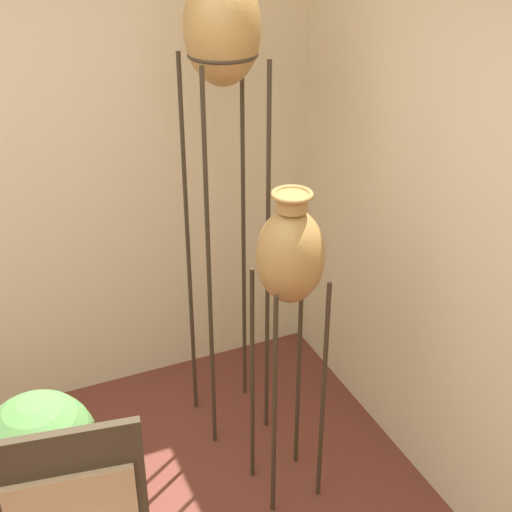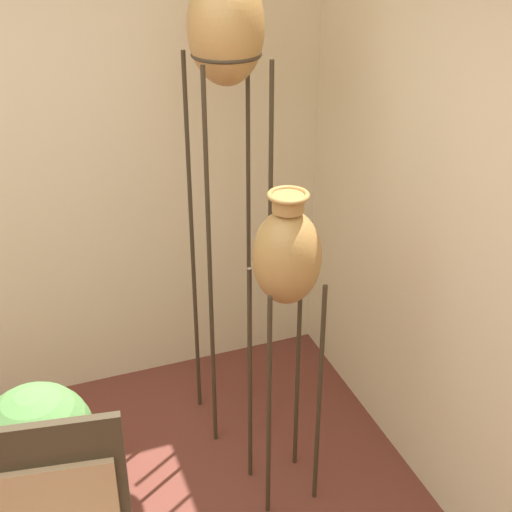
{
  "view_description": "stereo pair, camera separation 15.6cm",
  "coord_description": "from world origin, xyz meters",
  "views": [
    {
      "loc": [
        0.08,
        -1.46,
        2.53
      ],
      "look_at": [
        1.16,
        1.0,
        1.09
      ],
      "focal_mm": 50.0,
      "sensor_mm": 36.0,
      "label": 1
    },
    {
      "loc": [
        0.23,
        -1.52,
        2.53
      ],
      "look_at": [
        1.16,
        1.0,
        1.09
      ],
      "focal_mm": 50.0,
      "sensor_mm": 36.0,
      "label": 2
    }
  ],
  "objects": [
    {
      "name": "potted_plant",
      "position": [
        0.16,
        0.96,
        0.36
      ],
      "size": [
        0.49,
        0.49,
        0.65
      ],
      "color": "#B26647",
      "rests_on": "ground_plane"
    },
    {
      "name": "vase_stand_medium",
      "position": [
        1.19,
        0.72,
        1.19
      ],
      "size": [
        0.27,
        0.27,
        1.49
      ],
      "color": "#382D1E",
      "rests_on": "ground_plane"
    },
    {
      "name": "vase_stand_tall",
      "position": [
        1.14,
        1.27,
        1.94
      ],
      "size": [
        0.31,
        0.31,
        2.29
      ],
      "color": "#382D1E",
      "rests_on": "ground_plane"
    }
  ]
}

